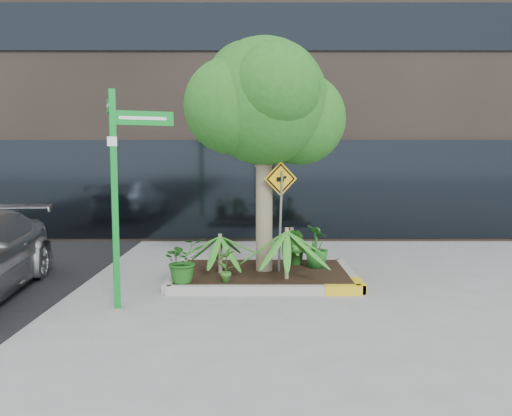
{
  "coord_description": "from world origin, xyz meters",
  "views": [
    {
      "loc": [
        0.06,
        -8.77,
        2.22
      ],
      "look_at": [
        0.07,
        0.2,
        1.33
      ],
      "focal_mm": 35.0,
      "sensor_mm": 36.0,
      "label": 1
    }
  ],
  "objects": [
    {
      "name": "building",
      "position": [
        0.5,
        8.5,
        7.5
      ],
      "size": [
        18.0,
        8.0,
        15.0
      ],
      "primitive_type": "cube",
      "color": "#2D2621",
      "rests_on": "ground"
    },
    {
      "name": "palm_back",
      "position": [
        0.8,
        1.2,
        0.79
      ],
      "size": [
        0.77,
        0.77,
        0.86
      ],
      "color": "gray",
      "rests_on": "ground"
    },
    {
      "name": "planter",
      "position": [
        0.23,
        0.27,
        0.1
      ],
      "size": [
        3.35,
        2.36,
        0.15
      ],
      "color": "#9E9E99",
      "rests_on": "ground"
    },
    {
      "name": "shrub_b",
      "position": [
        1.23,
        0.6,
        0.56
      ],
      "size": [
        0.6,
        0.6,
        0.82
      ],
      "primitive_type": "imported",
      "rotation": [
        0.0,
        0.0,
        1.99
      ],
      "color": "#1A591B",
      "rests_on": "planter"
    },
    {
      "name": "cattle_sign",
      "position": [
        0.52,
        0.17,
        1.51
      ],
      "size": [
        0.6,
        0.22,
        2.02
      ],
      "rotation": [
        0.0,
        0.0,
        0.32
      ],
      "color": "slate",
      "rests_on": "ground"
    },
    {
      "name": "tree",
      "position": [
        0.22,
        0.38,
        3.24
      ],
      "size": [
        2.95,
        2.62,
        4.43
      ],
      "color": "gray",
      "rests_on": "ground"
    },
    {
      "name": "palm_front",
      "position": [
        0.6,
        -0.31,
        0.98
      ],
      "size": [
        1.0,
        1.0,
        1.11
      ],
      "color": "gray",
      "rests_on": "ground"
    },
    {
      "name": "shrub_a",
      "position": [
        -1.15,
        -0.55,
        0.53
      ],
      "size": [
        0.93,
        0.93,
        0.76
      ],
      "primitive_type": "imported",
      "rotation": [
        0.0,
        0.0,
        0.54
      ],
      "color": "#1B5418",
      "rests_on": "planter"
    },
    {
      "name": "shrub_d",
      "position": [
        0.88,
        0.83,
        0.5
      ],
      "size": [
        0.5,
        0.5,
        0.7
      ],
      "primitive_type": "imported",
      "rotation": [
        0.0,
        0.0,
        5.09
      ],
      "color": "#1E5719",
      "rests_on": "planter"
    },
    {
      "name": "ground",
      "position": [
        0.0,
        0.0,
        0.0
      ],
      "size": [
        80.0,
        80.0,
        0.0
      ],
      "primitive_type": "plane",
      "color": "gray",
      "rests_on": "ground"
    },
    {
      "name": "palm_left",
      "position": [
        -0.58,
        0.16,
        0.82
      ],
      "size": [
        0.8,
        0.8,
        0.89
      ],
      "color": "gray",
      "rests_on": "ground"
    },
    {
      "name": "street_sign_post",
      "position": [
        -1.96,
        -1.42,
        1.99
      ],
      "size": [
        1.16,
        0.91,
        3.21
      ],
      "rotation": [
        0.0,
        0.0,
        0.36
      ],
      "color": "#0C8927",
      "rests_on": "ground"
    },
    {
      "name": "shrub_c",
      "position": [
        -0.43,
        -0.55,
        0.45
      ],
      "size": [
        0.45,
        0.45,
        0.6
      ],
      "primitive_type": "imported",
      "rotation": [
        0.0,
        0.0,
        3.88
      ],
      "color": "#336E22",
      "rests_on": "planter"
    }
  ]
}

